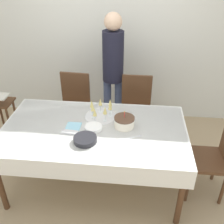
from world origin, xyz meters
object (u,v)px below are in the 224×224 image
object	(u,v)px
birthday_cake	(124,122)
champagne_tray	(101,110)
person_standing	(113,65)
high_chair	(2,107)
dining_chair_right_end	(216,154)
dining_chair_far_left	(74,105)
dining_chair_far_right	(136,108)
plate_stack_dessert	(93,128)
plate_stack_main	(85,139)

from	to	relation	value
birthday_cake	champagne_tray	size ratio (longest dim) A/B	0.62
person_standing	high_chair	bearing A→B (deg)	-169.24
dining_chair_right_end	champagne_tray	xyz separation A→B (m)	(-1.24, 0.23, 0.32)
dining_chair_right_end	birthday_cake	size ratio (longest dim) A/B	4.52
dining_chair_far_left	person_standing	size ratio (longest dim) A/B	0.56
dining_chair_far_right	dining_chair_far_left	bearing A→B (deg)	-179.98
high_chair	plate_stack_dessert	bearing A→B (deg)	-28.98
dining_chair_right_end	birthday_cake	distance (m)	1.02
champagne_tray	plate_stack_dessert	size ratio (longest dim) A/B	1.88
dining_chair_right_end	high_chair	distance (m)	2.84
plate_stack_dessert	person_standing	world-z (taller)	person_standing
plate_stack_main	person_standing	size ratio (longest dim) A/B	0.13
plate_stack_dessert	dining_chair_right_end	bearing A→B (deg)	0.61
dining_chair_far_left	dining_chair_right_end	xyz separation A→B (m)	(1.71, -0.87, 0.00)
dining_chair_right_end	high_chair	xyz separation A→B (m)	(-2.73, 0.79, -0.05)
dining_chair_right_end	plate_stack_main	xyz separation A→B (m)	(-1.33, -0.23, 0.26)
plate_stack_main	plate_stack_dessert	bearing A→B (deg)	78.66
birthday_cake	high_chair	bearing A→B (deg)	157.70
plate_stack_main	high_chair	size ratio (longest dim) A/B	0.32
plate_stack_dessert	high_chair	xyz separation A→B (m)	(-1.44, 0.80, -0.31)
plate_stack_main	person_standing	distance (m)	1.34
dining_chair_far_right	high_chair	size ratio (longest dim) A/B	1.36
birthday_cake	champagne_tray	bearing A→B (deg)	148.67
champagne_tray	plate_stack_dessert	xyz separation A→B (m)	(-0.05, -0.24, -0.07)
champagne_tray	plate_stack_dessert	bearing A→B (deg)	-100.55
dining_chair_far_right	birthday_cake	xyz separation A→B (m)	(-0.11, -0.80, 0.30)
plate_stack_main	person_standing	bearing A→B (deg)	83.80
birthday_cake	person_standing	distance (m)	1.06
dining_chair_far_left	champagne_tray	xyz separation A→B (m)	(0.46, -0.64, 0.32)
champagne_tray	high_chair	xyz separation A→B (m)	(-1.49, 0.56, -0.37)
plate_stack_main	person_standing	xyz separation A→B (m)	(0.14, 1.31, 0.26)
champagne_tray	person_standing	size ratio (longest dim) A/B	0.20
dining_chair_far_left	plate_stack_dessert	distance (m)	1.01
dining_chair_right_end	person_standing	bearing A→B (deg)	137.73
plate_stack_dessert	birthday_cake	bearing A→B (deg)	13.81
birthday_cake	person_standing	size ratio (longest dim) A/B	0.12
birthday_cake	person_standing	bearing A→B (deg)	102.09
dining_chair_far_left	person_standing	distance (m)	0.76
high_chair	champagne_tray	bearing A→B (deg)	-20.51
dining_chair_far_left	person_standing	xyz separation A→B (m)	(0.52, 0.21, 0.52)
dining_chair_far_left	plate_stack_dessert	xyz separation A→B (m)	(0.42, -0.88, 0.26)
dining_chair_right_end	high_chair	bearing A→B (deg)	163.94
plate_stack_dessert	person_standing	distance (m)	1.13
dining_chair_far_right	person_standing	xyz separation A→B (m)	(-0.33, 0.21, 0.52)
dining_chair_far_left	champagne_tray	distance (m)	0.85
dining_chair_far_left	plate_stack_main	world-z (taller)	dining_chair_far_left
person_standing	dining_chair_far_right	bearing A→B (deg)	-32.85
champagne_tray	plate_stack_main	xyz separation A→B (m)	(-0.09, -0.46, -0.06)
person_standing	champagne_tray	bearing A→B (deg)	-93.61
plate_stack_dessert	high_chair	bearing A→B (deg)	151.02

